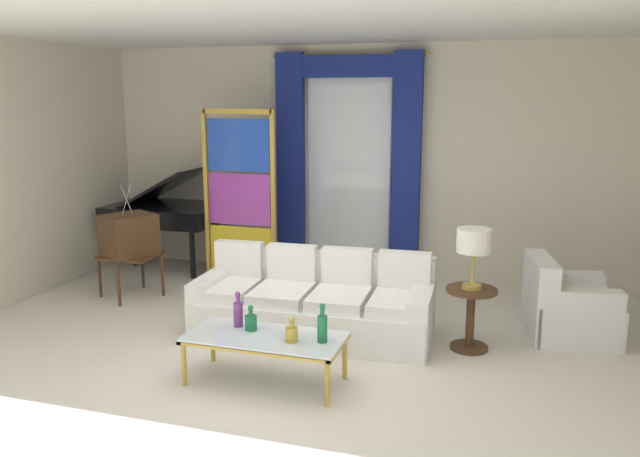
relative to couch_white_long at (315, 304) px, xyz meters
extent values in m
plane|color=silver|center=(0.00, -0.74, -0.31)|extent=(16.00, 16.00, 0.00)
cube|color=beige|center=(0.00, 2.32, 1.19)|extent=(8.00, 0.12, 3.00)
cube|color=white|center=(0.00, 0.06, 2.71)|extent=(8.00, 7.60, 0.04)
cube|color=white|center=(-0.25, 2.24, 1.24)|extent=(1.10, 0.02, 2.50)
cylinder|color=gold|center=(-0.25, 2.16, 2.55)|extent=(2.00, 0.04, 0.04)
cube|color=navy|center=(-1.02, 2.14, 1.24)|extent=(0.36, 0.12, 2.70)
cube|color=navy|center=(0.52, 2.14, 1.24)|extent=(0.36, 0.12, 2.70)
cube|color=navy|center=(-0.25, 2.14, 2.41)|extent=(1.80, 0.10, 0.28)
cube|color=white|center=(0.00, -0.09, -0.12)|extent=(2.36, 1.00, 0.38)
cube|color=white|center=(-0.01, 0.28, 0.08)|extent=(2.33, 0.30, 0.78)
cube|color=white|center=(1.07, -0.05, -0.03)|extent=(0.24, 0.86, 0.56)
cube|color=white|center=(-1.07, -0.14, -0.03)|extent=(0.24, 0.86, 0.56)
cube|color=white|center=(0.88, -0.11, 0.13)|extent=(0.56, 0.76, 0.12)
cube|color=white|center=(0.86, 0.21, 0.35)|extent=(0.52, 0.16, 0.40)
cube|color=white|center=(0.30, -0.13, 0.13)|extent=(0.56, 0.76, 0.12)
cube|color=white|center=(0.28, 0.19, 0.35)|extent=(0.52, 0.16, 0.40)
cube|color=white|center=(-0.28, -0.16, 0.13)|extent=(0.56, 0.76, 0.12)
cube|color=white|center=(-0.30, 0.16, 0.35)|extent=(0.52, 0.16, 0.40)
cube|color=white|center=(-0.86, -0.18, 0.13)|extent=(0.56, 0.76, 0.12)
cube|color=white|center=(-0.88, 0.14, 0.35)|extent=(0.52, 0.16, 0.40)
cube|color=silver|center=(-0.05, -1.20, 0.09)|extent=(1.31, 0.60, 0.02)
cube|color=gold|center=(-0.05, -0.92, 0.07)|extent=(1.31, 0.04, 0.03)
cube|color=gold|center=(-0.05, -1.48, 0.07)|extent=(1.31, 0.04, 0.03)
cube|color=gold|center=(-0.69, -1.20, 0.07)|extent=(0.04, 0.60, 0.03)
cube|color=gold|center=(0.58, -1.20, 0.07)|extent=(0.04, 0.60, 0.03)
cylinder|color=gold|center=(-0.67, -0.94, -0.12)|extent=(0.04, 0.04, 0.38)
cylinder|color=gold|center=(0.56, -0.94, -0.12)|extent=(0.04, 0.04, 0.38)
cylinder|color=gold|center=(-0.67, -1.46, -0.12)|extent=(0.04, 0.04, 0.38)
cylinder|color=gold|center=(0.56, -1.46, -0.12)|extent=(0.04, 0.04, 0.38)
cylinder|color=#196B3D|center=(0.44, -1.19, 0.22)|extent=(0.08, 0.08, 0.22)
cylinder|color=#196B3D|center=(0.44, -1.19, 0.36)|extent=(0.04, 0.04, 0.06)
sphere|color=#196B3D|center=(0.44, -1.19, 0.41)|extent=(0.05, 0.05, 0.05)
cylinder|color=#753384|center=(-0.35, -1.07, 0.21)|extent=(0.08, 0.08, 0.21)
cylinder|color=#753384|center=(-0.35, -1.07, 0.34)|extent=(0.04, 0.04, 0.06)
sphere|color=#753384|center=(-0.35, -1.07, 0.39)|extent=(0.05, 0.05, 0.05)
cylinder|color=#196B3D|center=(-0.21, -1.12, 0.17)|extent=(0.10, 0.10, 0.13)
cylinder|color=#196B3D|center=(-0.21, -1.12, 0.26)|extent=(0.04, 0.04, 0.05)
sphere|color=#196B3D|center=(-0.21, -1.12, 0.30)|extent=(0.05, 0.05, 0.05)
cylinder|color=gold|center=(0.20, -1.26, 0.16)|extent=(0.10, 0.10, 0.12)
cylinder|color=gold|center=(0.20, -1.26, 0.25)|extent=(0.04, 0.04, 0.05)
sphere|color=gold|center=(0.20, -1.26, 0.29)|extent=(0.05, 0.05, 0.05)
cube|color=#472D19|center=(-2.46, 0.50, 0.19)|extent=(0.62, 0.54, 0.03)
cylinder|color=#472D19|center=(-2.81, 0.37, -0.06)|extent=(0.04, 0.04, 0.50)
cylinder|color=#472D19|center=(-2.54, 0.86, -0.06)|extent=(0.04, 0.04, 0.50)
cylinder|color=#472D19|center=(-2.39, 0.14, -0.06)|extent=(0.04, 0.04, 0.50)
cylinder|color=#472D19|center=(-2.12, 0.63, -0.06)|extent=(0.04, 0.04, 0.50)
cube|color=#472D19|center=(-2.46, 0.50, 0.45)|extent=(0.69, 0.72, 0.48)
cube|color=black|center=(-2.67, 0.62, 0.47)|extent=(0.20, 0.35, 0.30)
cylinder|color=gold|center=(-2.71, 0.55, 0.28)|extent=(0.03, 0.04, 0.04)
cylinder|color=gold|center=(-2.63, 0.69, 0.28)|extent=(0.03, 0.04, 0.04)
cylinder|color=silver|center=(-2.46, 0.50, 0.87)|extent=(0.07, 0.12, 0.34)
cylinder|color=silver|center=(-2.46, 0.50, 0.87)|extent=(0.07, 0.12, 0.34)
cube|color=white|center=(2.46, 0.66, -0.11)|extent=(0.93, 0.93, 0.40)
cube|color=white|center=(2.46, 0.66, 0.14)|extent=(0.80, 0.80, 0.10)
cube|color=white|center=(2.15, 0.61, 0.09)|extent=(0.34, 0.82, 0.80)
cube|color=white|center=(2.41, 0.98, -0.02)|extent=(0.76, 0.30, 0.58)
cube|color=white|center=(2.52, 0.35, -0.02)|extent=(0.76, 0.30, 0.58)
cube|color=gold|center=(-1.86, 1.34, 0.79)|extent=(0.05, 0.05, 2.20)
cube|color=gold|center=(-0.96, 1.34, 0.79)|extent=(0.05, 0.05, 2.20)
cube|color=gold|center=(-1.41, 1.34, 1.86)|extent=(0.90, 0.05, 0.06)
cube|color=gold|center=(-1.41, 1.34, -0.26)|extent=(0.90, 0.05, 0.10)
cube|color=yellow|center=(-1.41, 1.34, 0.13)|extent=(0.82, 0.02, 0.64)
cube|color=purple|center=(-1.41, 1.34, 0.79)|extent=(0.82, 0.02, 0.64)
cube|color=#1E47B7|center=(-1.41, 1.34, 1.46)|extent=(0.82, 0.02, 0.64)
cylinder|color=beige|center=(-0.87, 0.99, -0.28)|extent=(0.16, 0.16, 0.06)
ellipsoid|color=#145BAB|center=(-0.87, 0.99, -0.17)|extent=(0.18, 0.32, 0.20)
sphere|color=#145BAB|center=(-0.87, 1.13, -0.06)|extent=(0.09, 0.09, 0.09)
cone|color=gold|center=(-0.87, 1.19, -0.06)|extent=(0.02, 0.04, 0.02)
cone|color=#2A7546|center=(-0.87, 0.81, -0.07)|extent=(0.44, 0.40, 0.50)
cylinder|color=#472D19|center=(1.52, 0.04, 0.27)|extent=(0.48, 0.48, 0.03)
cylinder|color=#472D19|center=(1.52, 0.04, -0.02)|extent=(0.08, 0.08, 0.55)
cylinder|color=#472D19|center=(1.52, 0.04, -0.29)|extent=(0.36, 0.36, 0.03)
cylinder|color=#B29338|center=(1.52, 0.04, 0.31)|extent=(0.18, 0.18, 0.04)
cylinder|color=#B29338|center=(1.52, 0.04, 0.51)|extent=(0.03, 0.03, 0.36)
cylinder|color=white|center=(1.52, 0.04, 0.75)|extent=(0.32, 0.32, 0.22)
cube|color=black|center=(-2.69, 1.78, 0.47)|extent=(1.50, 1.10, 0.24)
cube|color=black|center=(-2.79, 1.78, 0.79)|extent=(1.08, 0.90, 0.60)
cylinder|color=black|center=(-2.14, 2.13, 0.02)|extent=(0.07, 0.07, 0.66)
cylinder|color=black|center=(-2.14, 1.43, 0.02)|extent=(0.07, 0.07, 0.66)
cylinder|color=black|center=(-3.24, 1.78, 0.02)|extent=(0.07, 0.07, 0.66)
camera|label=1|loc=(1.88, -5.87, 2.05)|focal=36.12mm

